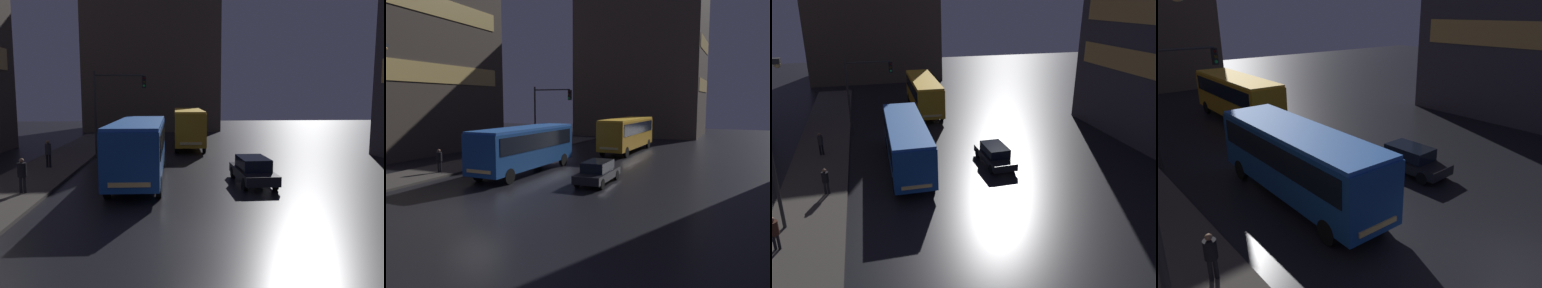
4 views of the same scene
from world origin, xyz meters
TOP-DOWN VIEW (x-y plane):
  - ground_plane at (0.00, 0.00)m, footprint 120.00×120.00m
  - bus_near at (-2.94, 9.01)m, footprint 2.75×10.26m
  - bus_far at (0.55, 22.82)m, footprint 2.76×10.64m
  - car_taxi at (3.12, 7.79)m, footprint 1.84×4.37m
  - pedestrian_near at (-8.15, 5.99)m, footprint 0.42×0.42m
  - traffic_light_main at (-5.45, 16.93)m, footprint 3.89×0.35m

SIDE VIEW (x-z plane):
  - ground_plane at x=0.00m, z-range 0.00..0.00m
  - car_taxi at x=3.12m, z-range 0.02..1.45m
  - pedestrian_near at x=-8.15m, z-range 0.31..1.96m
  - bus_near at x=-2.94m, z-range 0.38..3.68m
  - bus_far at x=0.55m, z-range 0.40..3.82m
  - traffic_light_main at x=-5.45m, z-range 1.18..7.68m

